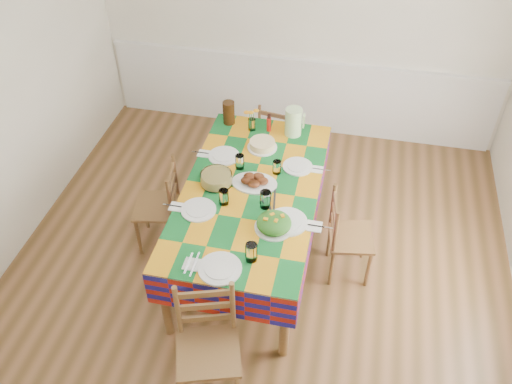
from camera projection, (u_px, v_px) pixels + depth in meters
room at (253, 169)px, 3.89m from camera, size 4.58×5.08×2.78m
wainscot at (299, 93)px, 6.27m from camera, size 4.41×0.06×0.92m
dining_table at (251, 198)px, 4.59m from camera, size 1.13×2.09×0.81m
setting_near_head at (230, 262)px, 3.89m from camera, size 0.52×0.35×0.15m
setting_left_near at (207, 205)px, 4.34m from camera, size 0.52×0.31×0.14m
setting_left_far at (229, 158)px, 4.80m from camera, size 0.52×0.31×0.14m
setting_right_near at (280, 214)px, 4.26m from camera, size 0.61×0.35×0.16m
setting_right_far at (291, 167)px, 4.71m from camera, size 0.49×0.28×0.13m
meat_platter at (254, 181)px, 4.56m from camera, size 0.39×0.28×0.08m
salad_platter at (274, 224)px, 4.16m from camera, size 0.30×0.30×0.13m
pasta_bowl at (216, 179)px, 4.56m from camera, size 0.27×0.27×0.10m
cake at (262, 145)px, 4.93m from camera, size 0.27×0.27×0.08m
serving_utensils at (271, 199)px, 4.43m from camera, size 0.14×0.31×0.01m
flower_vase at (252, 121)px, 5.10m from camera, size 0.14×0.12×0.23m
hot_sauce at (269, 123)px, 5.10m from camera, size 0.04×0.04×0.18m
green_pitcher at (293, 122)px, 5.03m from camera, size 0.16×0.16×0.27m
tea_pitcher at (229, 113)px, 5.18m from camera, size 0.11×0.11×0.23m
name_card at (222, 283)px, 3.78m from camera, size 0.08×0.02×0.02m
chair_near at (208, 347)px, 3.79m from camera, size 0.54×0.53×0.99m
chair_far at (277, 136)px, 5.76m from camera, size 0.42×0.41×0.84m
chair_left at (161, 206)px, 4.91m from camera, size 0.45×0.46×0.91m
chair_right at (346, 237)px, 4.65m from camera, size 0.43×0.45×0.88m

